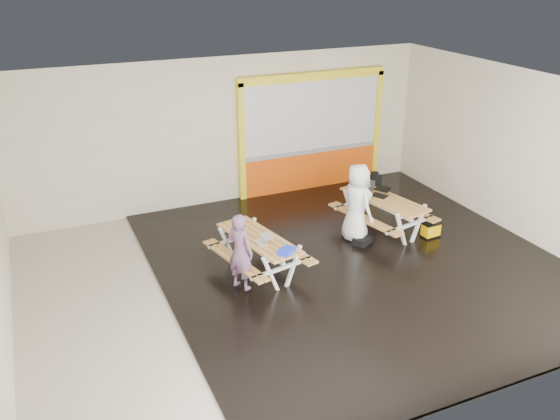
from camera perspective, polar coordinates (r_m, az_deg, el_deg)
name	(u,v)px	position (r m, az deg, el deg)	size (l,w,h in m)	color
room	(300,190)	(10.41, 2.00, 1.96)	(10.02, 8.02, 3.52)	beige
deck	(356,262)	(11.69, 7.43, -5.01)	(7.50, 7.98, 0.05)	black
kiosk	(312,135)	(14.77, 3.09, 7.29)	(3.88, 0.16, 3.00)	#EF530D
picnic_table_left	(259,246)	(10.96, -2.08, -3.49)	(1.69, 2.17, 0.78)	tan
picnic_table_right	(383,206)	(12.77, 10.00, 0.35)	(1.78, 2.28, 0.81)	tan
person_left	(240,252)	(10.31, -3.88, -4.04)	(0.52, 0.34, 1.43)	#694564
person_right	(357,203)	(12.25, 7.51, 0.65)	(0.83, 0.54, 1.70)	white
laptop_left	(263,240)	(10.67, -1.62, -2.94)	(0.34, 0.31, 0.14)	silver
laptop_right	(381,193)	(12.82, 9.74, 1.63)	(0.49, 0.47, 0.16)	black
blue_pouch	(287,251)	(10.29, 0.65, -4.00)	(0.30, 0.21, 0.09)	#1B30E5
toolbox	(365,187)	(12.99, 8.21, 2.27)	(0.49, 0.36, 0.26)	black
backpack	(374,183)	(13.74, 9.13, 2.64)	(0.31, 0.22, 0.49)	black
dark_case	(362,240)	(12.33, 7.99, -2.95)	(0.37, 0.28, 0.14)	black
fluke_bag	(431,230)	(12.87, 14.42, -1.89)	(0.39, 0.27, 0.32)	black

